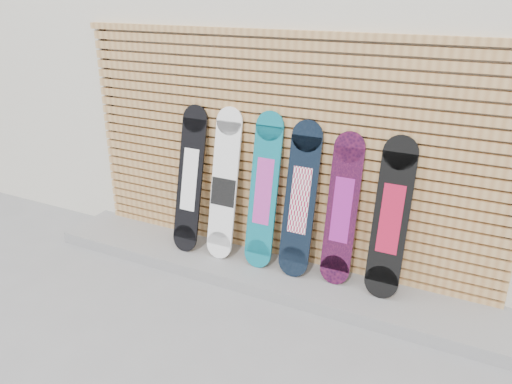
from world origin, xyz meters
TOP-DOWN VIEW (x-y plane):
  - ground at (0.00, 0.00)m, footprint 80.00×80.00m
  - building at (0.50, 3.50)m, footprint 12.00×5.00m
  - concrete_step at (-0.15, 0.68)m, footprint 4.60×0.70m
  - slat_wall at (-0.15, 0.97)m, footprint 4.26×0.08m
  - snowboard_0 at (-1.03, 0.76)m, footprint 0.28×0.38m
  - snowboard_1 at (-0.64, 0.77)m, footprint 0.27×0.34m
  - snowboard_2 at (-0.22, 0.78)m, footprint 0.28×0.33m
  - snowboard_3 at (0.15, 0.78)m, footprint 0.29×0.33m
  - snowboard_4 at (0.54, 0.81)m, footprint 0.27×0.27m
  - snowboard_5 at (0.97, 0.79)m, footprint 0.29×0.31m

SIDE VIEW (x-z plane):
  - ground at x=0.00m, z-range 0.00..0.00m
  - concrete_step at x=-0.15m, z-range 0.00..0.12m
  - snowboard_4 at x=0.54m, z-range 0.12..1.50m
  - snowboard_5 at x=0.97m, z-range 0.12..1.52m
  - snowboard_3 at x=0.15m, z-range 0.12..1.55m
  - snowboard_1 at x=-0.64m, z-range 0.11..1.58m
  - snowboard_0 at x=-1.03m, z-range 0.12..1.57m
  - snowboard_2 at x=-0.22m, z-range 0.12..1.59m
  - slat_wall at x=-0.15m, z-range 0.06..2.35m
  - building at x=0.50m, z-range 0.00..3.60m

